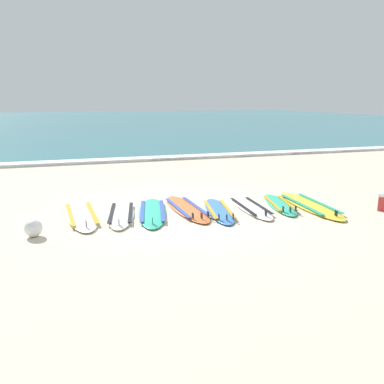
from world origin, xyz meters
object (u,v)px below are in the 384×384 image
object	(u,v)px
surfboard_1	(121,214)
surfboard_4	(219,211)
surfboard_6	(280,204)
beach_ball	(33,228)
surfboard_5	(251,207)
surfboard_0	(81,215)
surfboard_2	(152,212)
surfboard_3	(187,208)
surfboard_7	(310,205)

from	to	relation	value
surfboard_1	surfboard_4	world-z (taller)	same
surfboard_6	beach_ball	xyz separation A→B (m)	(-5.17, -0.54, 0.12)
surfboard_4	surfboard_5	xyz separation A→B (m)	(0.77, 0.04, -0.00)
surfboard_0	surfboard_1	distance (m)	0.81
surfboard_2	surfboard_6	world-z (taller)	same
surfboard_2	surfboard_3	world-z (taller)	same
surfboard_0	surfboard_2	world-z (taller)	same
surfboard_0	beach_ball	world-z (taller)	beach_ball
surfboard_3	surfboard_7	bearing A→B (deg)	-11.80
surfboard_7	surfboard_1	bearing A→B (deg)	172.27
surfboard_2	surfboard_7	distance (m)	3.53
surfboard_0	surfboard_7	world-z (taller)	same
surfboard_2	beach_ball	distance (m)	2.43
surfboard_4	beach_ball	size ratio (longest dim) A/B	6.71
surfboard_2	beach_ball	xyz separation A→B (m)	(-2.29, -0.79, 0.12)
surfboard_0	beach_ball	xyz separation A→B (m)	(-0.85, -1.02, 0.12)
surfboard_3	surfboard_6	xyz separation A→B (m)	(2.11, -0.31, 0.00)
surfboard_2	surfboard_5	bearing A→B (deg)	-7.43
surfboard_5	surfboard_6	size ratio (longest dim) A/B	1.05
beach_ball	surfboard_2	bearing A→B (deg)	19.05
surfboard_4	surfboard_1	bearing A→B (deg)	169.77
surfboard_1	surfboard_6	size ratio (longest dim) A/B	1.10
surfboard_6	beach_ball	distance (m)	5.20
surfboard_2	surfboard_3	size ratio (longest dim) A/B	1.01
surfboard_2	surfboard_6	xyz separation A→B (m)	(2.88, -0.25, 0.00)
surfboard_1	surfboard_4	distance (m)	2.06
surfboard_3	surfboard_6	distance (m)	2.13
surfboard_4	surfboard_5	distance (m)	0.77
surfboard_0	surfboard_5	xyz separation A→B (m)	(3.58, -0.50, 0.00)
surfboard_1	surfboard_2	bearing A→B (deg)	-4.50
beach_ball	surfboard_6	bearing A→B (deg)	5.98
surfboard_5	surfboard_6	bearing A→B (deg)	2.28
surfboard_6	surfboard_4	bearing A→B (deg)	-177.54
surfboard_0	surfboard_1	world-z (taller)	same
surfboard_3	surfboard_5	distance (m)	1.41
surfboard_0	surfboard_4	world-z (taller)	same
surfboard_0	surfboard_7	bearing A→B (deg)	-8.48
surfboard_1	beach_ball	world-z (taller)	beach_ball
surfboard_3	surfboard_4	size ratio (longest dim) A/B	1.12
surfboard_3	surfboard_4	xyz separation A→B (m)	(0.61, -0.37, 0.00)
surfboard_3	surfboard_6	bearing A→B (deg)	-8.31
surfboard_2	beach_ball	size ratio (longest dim) A/B	7.58
surfboard_0	surfboard_3	world-z (taller)	same
surfboard_4	surfboard_6	world-z (taller)	same
surfboard_6	beach_ball	size ratio (longest dim) A/B	6.32
surfboard_0	surfboard_6	xyz separation A→B (m)	(4.32, -0.47, 0.00)
surfboard_1	surfboard_2	world-z (taller)	same
surfboard_2	surfboard_4	size ratio (longest dim) A/B	1.13
surfboard_1	surfboard_4	bearing A→B (deg)	-10.23
surfboard_0	surfboard_5	distance (m)	3.62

